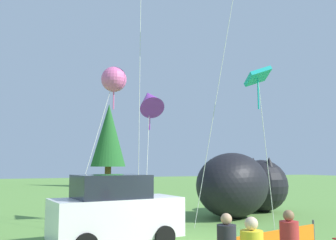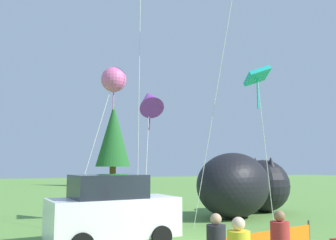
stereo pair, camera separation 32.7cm
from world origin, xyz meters
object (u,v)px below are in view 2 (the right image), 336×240
parked_car (112,211)px  inflatable_cat (244,187)px  kite_teal_diamond (257,78)px  kite_pink_octopus (114,80)px  kite_purple_delta (150,100)px

parked_car → inflatable_cat: bearing=22.8°
parked_car → kite_teal_diamond: kite_teal_diamond is taller
inflatable_cat → kite_pink_octopus: 7.98m
kite_pink_octopus → kite_teal_diamond: size_ratio=1.06×
inflatable_cat → kite_teal_diamond: size_ratio=1.04×
inflatable_cat → kite_teal_diamond: bearing=-141.1°
parked_car → kite_pink_octopus: bearing=70.4°
kite_purple_delta → kite_teal_diamond: bearing=-42.8°
inflatable_cat → kite_purple_delta: 6.27m
kite_teal_diamond → kite_purple_delta: bearing=137.2°
parked_car → kite_teal_diamond: (5.84, 0.60, 4.74)m
inflatable_cat → kite_purple_delta: size_ratio=1.08×
kite_pink_octopus → kite_teal_diamond: kite_pink_octopus is taller
parked_car → kite_purple_delta: kite_purple_delta is taller
inflatable_cat → kite_teal_diamond: (-1.58, -3.54, 4.41)m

